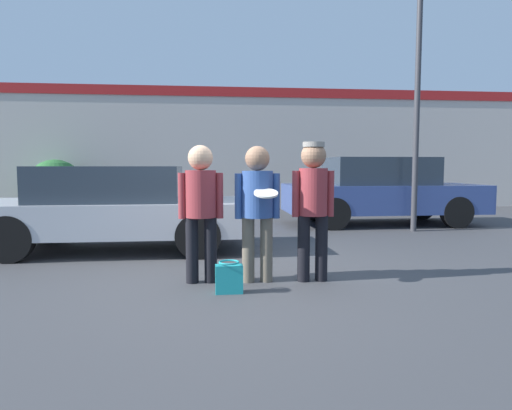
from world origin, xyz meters
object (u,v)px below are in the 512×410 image
(parked_car_far, at_px, (381,191))
(shrub, at_px, (56,187))
(street_lamp, at_px, (430,56))
(parked_car_near, at_px, (115,207))
(person_middle_with_frisbee, at_px, (257,202))
(handbag, at_px, (229,278))
(person_left, at_px, (201,202))
(person_right, at_px, (313,198))

(parked_car_far, bearing_deg, shrub, 158.81)
(street_lamp, distance_m, shrub, 10.48)
(street_lamp, bearing_deg, shrub, 153.51)
(parked_car_far, distance_m, shrub, 9.11)
(parked_car_near, bearing_deg, street_lamp, 14.20)
(shrub, bearing_deg, parked_car_near, -65.01)
(parked_car_near, bearing_deg, person_middle_with_frisbee, -47.75)
(handbag, bearing_deg, parked_car_near, 122.08)
(parked_car_far, bearing_deg, street_lamp, -66.42)
(street_lamp, xyz_separation_m, handbag, (-4.44, -4.35, -3.51))
(person_left, height_order, parked_car_near, person_left)
(parked_car_far, relative_size, handbag, 12.92)
(person_middle_with_frisbee, bearing_deg, handbag, -128.55)
(street_lamp, relative_size, handbag, 16.88)
(person_middle_with_frisbee, relative_size, parked_car_near, 0.37)
(person_middle_with_frisbee, xyz_separation_m, parked_car_near, (-2.11, 2.33, -0.26))
(street_lamp, xyz_separation_m, shrub, (-9.01, 4.49, -2.89))
(person_middle_with_frisbee, distance_m, parked_car_far, 6.21)
(person_left, height_order, shrub, person_left)
(shrub, bearing_deg, street_lamp, -26.49)
(person_right, height_order, street_lamp, street_lamp)
(person_left, xyz_separation_m, person_right, (1.34, -0.07, 0.03))
(person_right, xyz_separation_m, street_lamp, (3.41, 3.92, 2.67))
(person_right, bearing_deg, person_middle_with_frisbee, 177.25)
(street_lamp, bearing_deg, person_middle_with_frisbee, -136.34)
(person_right, relative_size, shrub, 1.06)
(parked_car_near, bearing_deg, shrub, 114.99)
(person_left, relative_size, parked_car_near, 0.38)
(street_lamp, height_order, handbag, street_lamp)
(shrub, bearing_deg, person_left, -62.92)
(person_middle_with_frisbee, height_order, parked_car_far, person_middle_with_frisbee)
(shrub, bearing_deg, person_middle_with_frisbee, -59.51)
(parked_car_far, relative_size, street_lamp, 0.77)
(person_middle_with_frisbee, relative_size, shrub, 1.03)
(person_middle_with_frisbee, bearing_deg, parked_car_near, 132.25)
(handbag, bearing_deg, shrub, 117.33)
(person_right, height_order, shrub, person_right)
(person_middle_with_frisbee, height_order, person_right, person_right)
(person_right, distance_m, shrub, 10.11)
(person_middle_with_frisbee, xyz_separation_m, parked_car_far, (3.55, 5.09, -0.17))
(parked_car_near, relative_size, parked_car_far, 0.95)
(shrub, bearing_deg, person_right, -56.33)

